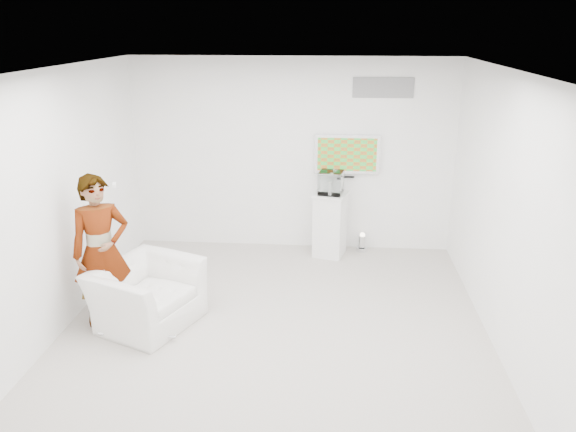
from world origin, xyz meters
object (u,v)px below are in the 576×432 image
at_px(armchair, 146,295).
at_px(floor_uplight, 362,242).
at_px(tv, 347,154).
at_px(pedestal, 330,224).
at_px(person, 101,251).

relative_size(armchair, floor_uplight, 3.96).
distance_m(tv, floor_uplight, 1.44).
xyz_separation_m(pedestal, floor_uplight, (0.52, 0.19, -0.35)).
xyz_separation_m(person, pedestal, (2.67, 2.31, -0.42)).
xyz_separation_m(tv, pedestal, (-0.23, -0.30, -1.05)).
bearing_deg(armchair, tv, -19.46).
xyz_separation_m(armchair, floor_uplight, (2.69, 2.50, -0.23)).
relative_size(armchair, pedestal, 1.15).
bearing_deg(pedestal, person, -139.14).
bearing_deg(person, pedestal, 8.69).
bearing_deg(person, floor_uplight, 5.91).
xyz_separation_m(armchair, pedestal, (2.17, 2.32, 0.12)).
height_order(pedestal, floor_uplight, pedestal).
bearing_deg(armchair, person, 111.97).
bearing_deg(floor_uplight, armchair, -137.00).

